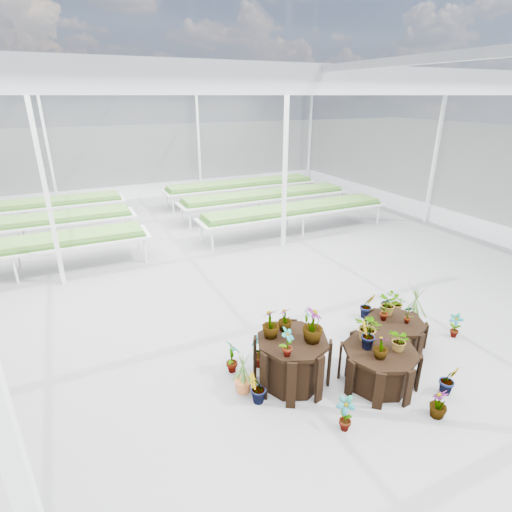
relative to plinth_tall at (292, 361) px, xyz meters
name	(u,v)px	position (x,y,z in m)	size (l,w,h in m)	color
ground_plane	(246,338)	(-0.14, 1.40, -0.39)	(24.00, 24.00, 0.00)	gray
greenhouse_shell	(245,222)	(-0.14, 1.40, 1.86)	(18.00, 24.00, 4.50)	white
steel_frame	(245,222)	(-0.14, 1.40, 1.86)	(18.00, 24.00, 4.50)	silver
nursery_benches	(158,217)	(-0.14, 8.60, 0.03)	(16.00, 7.00, 0.84)	silver
plinth_tall	(292,361)	(0.00, 0.00, 0.00)	(1.15, 1.15, 0.78)	black
plinth_mid	(378,366)	(1.20, -0.60, -0.08)	(1.17, 1.17, 0.62)	black
plinth_low	(395,332)	(2.20, 0.10, -0.16)	(1.05, 1.05, 0.47)	black
nursery_plants	(348,332)	(1.14, 0.10, 0.15)	(4.46, 2.94, 1.34)	#48742F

